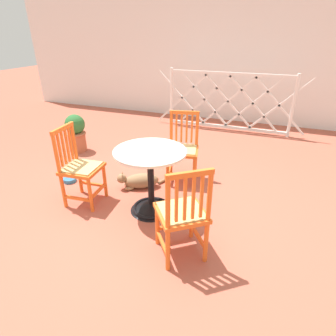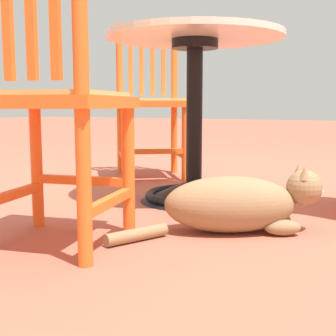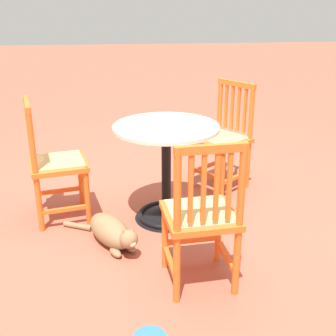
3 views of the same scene
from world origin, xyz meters
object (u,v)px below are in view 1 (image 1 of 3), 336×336
orange_chair_tucked_in (80,168)px  terracotta_planter (76,132)px  tabby_cat (139,181)px  cafe_table (151,188)px  pet_water_bowl (70,180)px  orange_chair_facing_out (183,150)px  orange_chair_near_fence (182,215)px

orange_chair_tucked_in → terracotta_planter: orange_chair_tucked_in is taller
tabby_cat → cafe_table: bearing=-48.3°
pet_water_bowl → orange_chair_tucked_in: bearing=-34.4°
orange_chair_facing_out → terracotta_planter: 1.99m
tabby_cat → pet_water_bowl: (-0.94, -0.19, -0.07)m
orange_chair_tucked_in → orange_chair_near_fence: size_ratio=1.00×
cafe_table → pet_water_bowl: (-1.30, 0.21, -0.26)m
orange_chair_facing_out → tabby_cat: (-0.45, -0.41, -0.34)m
cafe_table → terracotta_planter: cafe_table is taller
orange_chair_tucked_in → cafe_table: bearing=8.0°
pet_water_bowl → orange_chair_facing_out: bearing=23.4°
orange_chair_tucked_in → orange_chair_facing_out: size_ratio=1.00×
orange_chair_tucked_in → orange_chair_facing_out: 1.30m
tabby_cat → terracotta_planter: bearing=153.4°
orange_chair_facing_out → tabby_cat: orange_chair_facing_out is taller
tabby_cat → terracotta_planter: terracotta_planter is taller
orange_chair_tucked_in → orange_chair_near_fence: same height
cafe_table → tabby_cat: (-0.36, 0.40, -0.19)m
tabby_cat → pet_water_bowl: bearing=-168.6°
terracotta_planter → pet_water_bowl: (0.56, -0.94, -0.30)m
orange_chair_tucked_in → orange_chair_facing_out: bearing=45.3°
orange_chair_tucked_in → pet_water_bowl: orange_chair_tucked_in is taller
cafe_table → orange_chair_facing_out: bearing=83.4°
cafe_table → orange_chair_near_fence: orange_chair_near_fence is taller
orange_chair_tucked_in → pet_water_bowl: (-0.48, 0.33, -0.41)m
cafe_table → tabby_cat: size_ratio=1.34×
orange_chair_tucked_in → tabby_cat: size_ratio=1.60×
orange_chair_facing_out → pet_water_bowl: size_ratio=5.36×
orange_chair_tucked_in → pet_water_bowl: 0.71m
orange_chair_tucked_in → terracotta_planter: size_ratio=1.47×
orange_chair_facing_out → pet_water_bowl: 1.57m
orange_chair_tucked_in → orange_chair_near_fence: bearing=-17.5°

